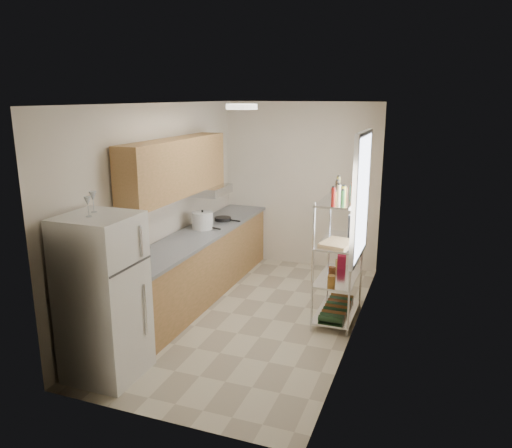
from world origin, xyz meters
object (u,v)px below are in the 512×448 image
(refrigerator, at_px, (103,297))
(espresso_machine, at_px, (355,224))
(frying_pan_large, at_px, (203,226))
(cutting_board, at_px, (338,243))
(rice_cooker, at_px, (203,220))

(refrigerator, height_order, espresso_machine, refrigerator)
(frying_pan_large, xyz_separation_m, cutting_board, (1.98, -0.51, 0.10))
(rice_cooker, distance_m, cutting_board, 2.01)
(frying_pan_large, xyz_separation_m, espresso_machine, (2.11, -0.07, 0.24))
(rice_cooker, bearing_deg, espresso_machine, -0.35)
(rice_cooker, xyz_separation_m, espresso_machine, (2.09, -0.01, 0.14))
(espresso_machine, bearing_deg, rice_cooker, 170.45)
(frying_pan_large, relative_size, espresso_machine, 0.92)
(rice_cooker, xyz_separation_m, frying_pan_large, (-0.02, 0.06, -0.09))
(cutting_board, bearing_deg, espresso_machine, 74.19)
(refrigerator, distance_m, espresso_machine, 3.08)
(refrigerator, xyz_separation_m, frying_pan_large, (-0.10, 2.38, 0.11))
(cutting_board, xyz_separation_m, espresso_machine, (0.12, 0.44, 0.14))
(frying_pan_large, distance_m, cutting_board, 2.05)
(refrigerator, height_order, cutting_board, refrigerator)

